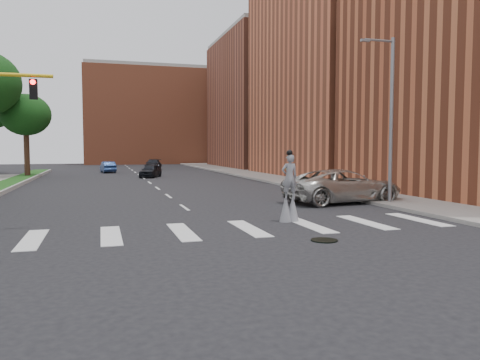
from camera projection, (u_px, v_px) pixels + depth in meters
The scene contains 14 objects.
ground_plane at pixel (223, 235), 16.75m from camera, with size 160.00×160.00×0.00m, color black.
median_curb at pixel (8, 190), 32.87m from camera, with size 0.20×60.00×0.28m, color #999994.
sidewalk_right at pixel (284, 180), 44.21m from camera, with size 5.00×90.00×0.18m, color gray.
manhole at pixel (324, 240), 15.70m from camera, with size 0.90×0.90×0.04m, color black.
building_mid at pixel (349, 66), 50.88m from camera, with size 16.00×22.00×24.00m, color #BE5E3B.
building_far at pixel (272, 104), 73.95m from camera, with size 16.00×22.00×20.00m, color brown.
building_backdrop at pixel (153, 118), 92.39m from camera, with size 26.00×14.00×18.00m, color #BE5E3B.
streetlight at pixel (390, 115), 25.26m from camera, with size 2.05×0.20×9.00m.
stilt_performer at pixel (289, 192), 19.69m from camera, with size 0.84×0.52×3.03m.
suv_crossing at pixel (343, 186), 26.51m from camera, with size 3.15×6.83×1.90m, color beige.
car_near at pixel (151, 171), 48.96m from camera, with size 1.62×4.04×1.38m, color black.
car_mid at pixel (108, 167), 58.09m from camera, with size 1.46×4.18×1.38m, color navy.
car_far at pixel (153, 164), 66.21m from camera, with size 2.03×4.99×1.45m, color black.
tree_6 at pixel (26, 115), 48.14m from camera, with size 5.04×5.04×8.64m.
Camera 1 is at (-4.16, -16.06, 3.14)m, focal length 35.00 mm.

